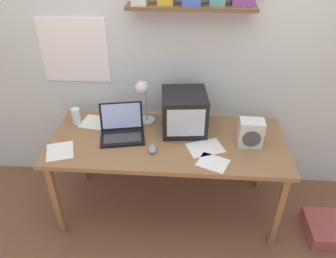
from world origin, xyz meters
TOP-DOWN VIEW (x-y plane):
  - ground_plane at (0.00, 0.00)m, footprint 12.00×12.00m
  - back_wall at (0.00, 0.47)m, footprint 5.60×0.24m
  - corner_desk at (0.00, 0.00)m, footprint 1.82×0.77m
  - crt_monitor at (0.12, 0.16)m, footprint 0.38×0.39m
  - laptop at (-0.37, 0.05)m, footprint 0.39×0.34m
  - desk_lamp at (-0.21, 0.21)m, footprint 0.14×0.19m
  - juice_glass at (-0.77, 0.18)m, footprint 0.07×0.07m
  - space_heater at (0.62, -0.02)m, footprint 0.18×0.13m
  - computer_mouse at (-0.10, -0.15)m, footprint 0.07×0.11m
  - open_notebook at (0.34, -0.26)m, footprint 0.25×0.23m
  - printed_handout at (0.29, -0.09)m, footprint 0.31×0.27m
  - loose_paper_near_laptop at (-0.79, -0.20)m, footprint 0.25×0.27m
  - loose_paper_near_monitor at (-0.60, 0.20)m, footprint 0.30×0.25m
  - floor_cushion at (1.33, -0.21)m, footprint 0.36×0.36m

SIDE VIEW (x-z plane):
  - ground_plane at x=0.00m, z-range 0.00..0.00m
  - floor_cushion at x=1.33m, z-range 0.00..0.12m
  - corner_desk at x=0.00m, z-range 0.31..1.06m
  - open_notebook at x=0.34m, z-range 0.74..0.75m
  - printed_handout at x=0.29m, z-range 0.74..0.75m
  - loose_paper_near_monitor at x=-0.60m, z-range 0.74..0.75m
  - loose_paper_near_laptop at x=-0.79m, z-range 0.74..0.75m
  - computer_mouse at x=-0.10m, z-range 0.74..0.78m
  - laptop at x=-0.37m, z-range 0.69..0.92m
  - juice_glass at x=-0.77m, z-range 0.74..0.87m
  - space_heater at x=0.62m, z-range 0.74..0.95m
  - crt_monitor at x=0.12m, z-range 0.74..1.06m
  - desk_lamp at x=-0.21m, z-range 0.82..1.22m
  - back_wall at x=0.00m, z-range 0.01..2.61m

